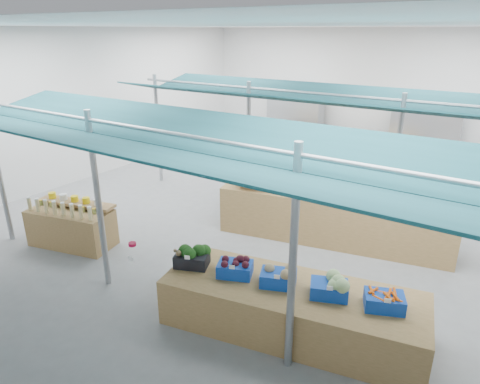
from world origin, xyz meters
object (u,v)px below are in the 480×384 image
(fruit_counter, at_px, (333,217))
(vendor_right, at_px, (381,187))
(veg_counter, at_px, (291,309))
(vendor_left, at_px, (305,173))
(bottle_shelf, at_px, (73,225))

(fruit_counter, height_order, vendor_right, vendor_right)
(veg_counter, distance_m, vendor_left, 4.62)
(fruit_counter, distance_m, vendor_right, 1.33)
(fruit_counter, bearing_deg, vendor_right, 49.49)
(vendor_left, relative_size, vendor_right, 1.00)
(bottle_shelf, xyz_separation_m, vendor_right, (4.90, 4.24, 0.51))
(bottle_shelf, height_order, vendor_left, vendor_left)
(fruit_counter, relative_size, vendor_right, 2.50)
(veg_counter, height_order, fruit_counter, fruit_counter)
(vendor_left, bearing_deg, veg_counter, 101.57)
(vendor_right, bearing_deg, veg_counter, 78.45)
(bottle_shelf, height_order, vendor_right, vendor_right)
(bottle_shelf, bearing_deg, fruit_counter, 21.96)
(veg_counter, bearing_deg, bottle_shelf, 169.14)
(veg_counter, height_order, vendor_left, vendor_left)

